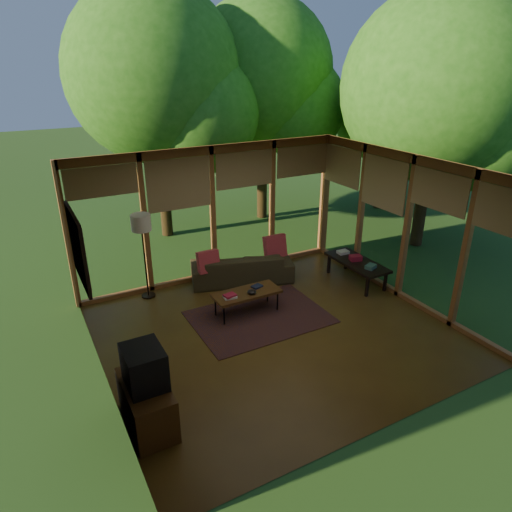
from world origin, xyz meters
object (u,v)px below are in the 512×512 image
sofa (242,267)px  media_cabinet (147,404)px  television (144,367)px  coffee_table (247,294)px  floor_lamp (141,227)px  side_console (357,263)px

sofa → media_cabinet: (-2.85, -3.03, 0.00)m
television → sofa: bearing=46.9°
television → coffee_table: 2.97m
media_cabinet → floor_lamp: 3.59m
side_console → coffee_table: bearing=-178.7°
floor_lamp → coffee_table: bearing=-46.9°
side_console → media_cabinet: bearing=-159.0°
floor_lamp → coffee_table: 2.25m
media_cabinet → coffee_table: 2.95m
television → floor_lamp: floor_lamp is taller
television → coffee_table: bearing=38.1°
sofa → side_console: bearing=167.6°
television → coffee_table: size_ratio=0.46×
media_cabinet → television: size_ratio=1.82×
floor_lamp → sofa: bearing=-7.4°
media_cabinet → floor_lamp: size_ratio=0.61×
floor_lamp → side_console: bearing=-19.8°
sofa → television: television is taller
coffee_table → television: bearing=-141.9°
coffee_table → sofa: bearing=66.7°
media_cabinet → side_console: (4.87, 1.87, 0.11)m
floor_lamp → side_console: size_ratio=1.18×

